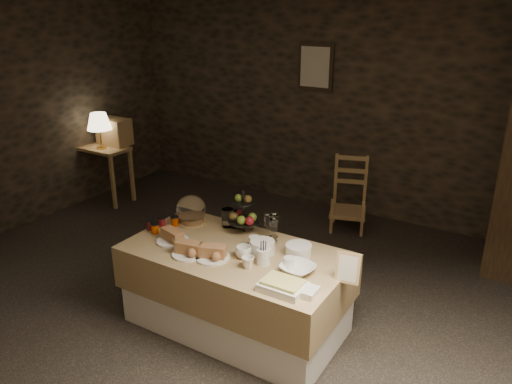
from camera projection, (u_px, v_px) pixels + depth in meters
The scene contains 27 objects.
ground_plane at pixel (207, 293), 4.54m from camera, with size 5.50×5.00×0.01m, color black.
room_shell at pixel (200, 125), 3.98m from camera, with size 5.52×5.02×2.60m.
buffet_table at pixel (236, 283), 3.96m from camera, with size 1.73×0.92×0.69m.
console_table at pixel (103, 156), 6.45m from camera, with size 0.68×0.39×0.73m.
table_lamp at pixel (99, 122), 6.22m from camera, with size 0.30×0.30×0.45m.
wine_rack at pixel (114, 132), 6.47m from camera, with size 0.42×0.26×0.34m, color olive.
chair at pixel (351, 197), 5.73m from camera, with size 0.50×0.48×0.66m.
framed_picture at pixel (316, 67), 5.95m from camera, with size 0.45×0.04×0.55m.
plate_stack_a at pixel (262, 247), 3.81m from camera, with size 0.19×0.19×0.10m, color silver.
plate_stack_b at pixel (299, 250), 3.78m from camera, with size 0.20×0.20×0.09m, color silver.
cutlery_holder at pixel (263, 257), 3.64m from camera, with size 0.10×0.10×0.12m, color silver.
cup_a at pixel (244, 252), 3.73m from camera, with size 0.12×0.12×0.09m, color silver.
cup_b at pixel (248, 262), 3.59m from camera, with size 0.09×0.09×0.09m, color silver.
mug_c at pixel (254, 242), 3.88m from camera, with size 0.09×0.09×0.10m, color silver.
mug_d at pixel (289, 263), 3.58m from camera, with size 0.08×0.08×0.09m, color silver.
bowl at pixel (298, 269), 3.54m from camera, with size 0.24×0.24×0.06m, color silver.
cake_dome at pixel (191, 211), 4.31m from camera, with size 0.26×0.26×0.26m.
fruit_stand at pixel (243, 216), 4.12m from camera, with size 0.26×0.26×0.37m.
bread_platter_left at pixel (173, 237), 3.98m from camera, with size 0.26×0.26×0.11m.
bread_platter_center at pixel (189, 250), 3.78m from camera, with size 0.26×0.26×0.11m.
bread_platter_right at pixel (213, 253), 3.73m from camera, with size 0.26×0.26×0.11m.
jam_jars at pixel (161, 224), 4.22m from camera, with size 0.18×0.26×0.07m.
tart_dish at pixel (283, 285), 3.32m from camera, with size 0.30×0.22×0.07m.
square_dish at pixel (307, 291), 3.28m from camera, with size 0.14×0.14×0.04m, color silver.
menu_frame at pixel (348, 268), 3.43m from camera, with size 0.17×0.02×0.22m, color olive.
storage_jar_a at pixel (228, 218), 4.24m from camera, with size 0.10×0.10×0.16m, color white.
storage_jar_b at pixel (236, 219), 4.23m from camera, with size 0.09×0.09×0.14m, color white.
Camera 1 is at (2.41, -3.10, 2.50)m, focal length 35.00 mm.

